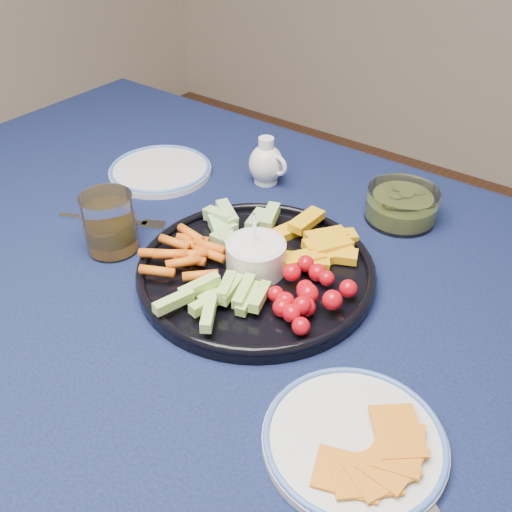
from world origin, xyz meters
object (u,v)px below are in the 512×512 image
Objects in this scene: creamer_pitcher at (266,164)px; cheese_plate at (354,438)px; crudite_platter at (255,266)px; side_plate_extra at (160,170)px; juice_tumbler at (110,226)px; pickle_bowl at (401,206)px; dining_table at (249,363)px.

cheese_plate is (0.41, -0.40, -0.03)m from creamer_pitcher.
side_plate_extra is at bearing 157.05° from crudite_platter.
cheese_plate is 2.09× the size of juice_tumbler.
juice_tumbler is at bearing -132.70° from pickle_bowl.
side_plate_extra is at bearing -151.87° from creamer_pitcher.
creamer_pitcher is (-0.20, 0.31, 0.13)m from dining_table.
pickle_bowl is 1.25× the size of juice_tumbler.
juice_tumbler reaches higher than cheese_plate.
juice_tumbler reaches higher than dining_table.
crudite_platter is at bearing 19.20° from juice_tumbler.
juice_tumbler reaches higher than side_plate_extra.
crudite_platter is 0.30m from cheese_plate.
juice_tumbler is (-0.27, 0.00, 0.13)m from dining_table.
pickle_bowl is (0.25, 0.03, -0.01)m from creamer_pitcher.
crudite_platter is 3.91× the size of creamer_pitcher.
cheese_plate is 0.66m from side_plate_extra.
pickle_bowl reaches higher than side_plate_extra.
cheese_plate reaches higher than dining_table.
cheese_plate is (0.26, -0.16, -0.01)m from crudite_platter.
crudite_platter reaches higher than dining_table.
cheese_plate is 1.02× the size of side_plate_extra.
crudite_platter is at bearing 121.57° from dining_table.
crudite_platter is at bearing -110.39° from pickle_bowl.
dining_table is 17.64× the size of juice_tumbler.
dining_table is 0.25m from cheese_plate.
dining_table is 0.39m from creamer_pitcher.
juice_tumbler is at bearing -160.80° from crudite_platter.
side_plate_extra is (-0.59, 0.31, -0.00)m from cheese_plate.
dining_table is 8.45× the size of cheese_plate.
side_plate_extra is (-0.11, 0.22, -0.03)m from juice_tumbler.
crudite_platter is at bearing -57.10° from creamer_pitcher.
creamer_pitcher is at bearing 28.13° from side_plate_extra.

